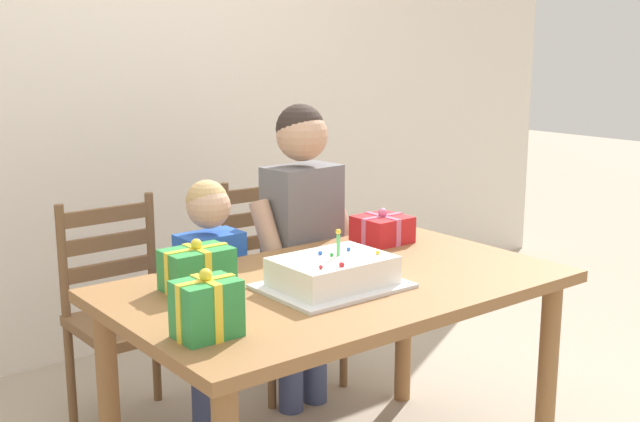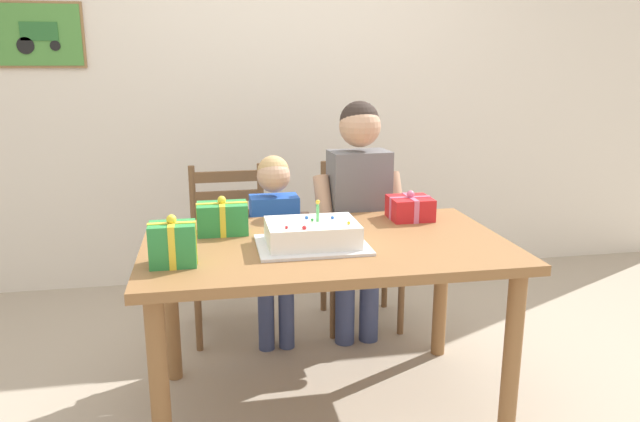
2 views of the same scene
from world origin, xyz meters
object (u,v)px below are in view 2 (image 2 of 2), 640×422
object	(u,v)px
chair_right	(360,243)
child_older	(359,201)
dining_table	(326,264)
gift_box_red_large	(410,208)
gift_box_beside_cake	(222,218)
birthday_cake	(312,235)
gift_box_corner_small	(173,244)
chair_left	(230,250)
child_younger	(275,235)

from	to	relation	value
chair_right	child_older	world-z (taller)	child_older
dining_table	gift_box_red_large	xyz separation A→B (m)	(0.46, 0.29, 0.15)
gift_box_beside_cake	child_older	bearing A→B (deg)	28.14
birthday_cake	child_older	distance (m)	0.73
birthday_cake	gift_box_corner_small	world-z (taller)	birthday_cake
gift_box_beside_cake	gift_box_corner_small	distance (m)	0.43
gift_box_red_large	gift_box_beside_cake	distance (m)	0.88
gift_box_red_large	child_older	world-z (taller)	child_older
birthday_cake	gift_box_red_large	world-z (taller)	birthday_cake
gift_box_corner_small	gift_box_beside_cake	bearing A→B (deg)	63.98
chair_right	gift_box_red_large	bearing A→B (deg)	-81.21
dining_table	gift_box_red_large	world-z (taller)	gift_box_red_large
gift_box_beside_cake	chair_left	world-z (taller)	gift_box_beside_cake
birthday_cake	gift_box_corner_small	xyz separation A→B (m)	(-0.53, -0.13, 0.03)
chair_left	gift_box_red_large	bearing A→B (deg)	-35.05
child_older	child_younger	size ratio (longest dim) A/B	1.25
gift_box_beside_cake	child_older	xyz separation A→B (m)	(0.70, 0.37, -0.04)
birthday_cake	child_younger	size ratio (longest dim) A/B	0.43
gift_box_corner_small	child_older	distance (m)	1.17
dining_table	chair_right	size ratio (longest dim) A/B	1.63
birthday_cake	chair_right	distance (m)	1.08
chair_right	gift_box_beside_cake	bearing A→B (deg)	-139.80
gift_box_red_large	gift_box_corner_small	bearing A→B (deg)	-156.18
gift_box_red_large	chair_left	size ratio (longest dim) A/B	0.21
child_older	child_younger	xyz separation A→B (m)	(-0.44, 0.00, -0.16)
chair_left	chair_right	bearing A→B (deg)	-0.00
gift_box_beside_cake	chair_right	distance (m)	1.09
child_younger	dining_table	bearing A→B (deg)	-75.36
birthday_cake	child_older	size ratio (longest dim) A/B	0.34
birthday_cake	chair_left	bearing A→B (deg)	107.93
gift_box_corner_small	chair_left	world-z (taller)	gift_box_corner_small
chair_left	child_older	size ratio (longest dim) A/B	0.71
child_older	gift_box_corner_small	bearing A→B (deg)	-139.47
dining_table	chair_left	size ratio (longest dim) A/B	1.63
gift_box_beside_cake	child_younger	distance (m)	0.50
child_older	chair_left	bearing A→B (deg)	156.14
chair_left	child_younger	xyz separation A→B (m)	(0.22, -0.29, 0.16)
dining_table	child_older	bearing A→B (deg)	63.77
gift_box_corner_small	child_younger	xyz separation A→B (m)	(0.45, 0.76, -0.21)
child_older	gift_box_beside_cake	bearing A→B (deg)	-151.86
gift_box_beside_cake	gift_box_red_large	bearing A→B (deg)	5.47
birthday_cake	child_older	bearing A→B (deg)	60.76
gift_box_red_large	birthday_cake	bearing A→B (deg)	-147.09
gift_box_corner_small	chair_left	size ratio (longest dim) A/B	0.21
gift_box_corner_small	child_older	size ratio (longest dim) A/B	0.15
dining_table	chair_right	bearing A→B (deg)	66.94
birthday_cake	gift_box_corner_small	distance (m)	0.55
chair_left	child_older	bearing A→B (deg)	-23.86
gift_box_red_large	child_younger	size ratio (longest dim) A/B	0.19
dining_table	chair_left	distance (m)	0.96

